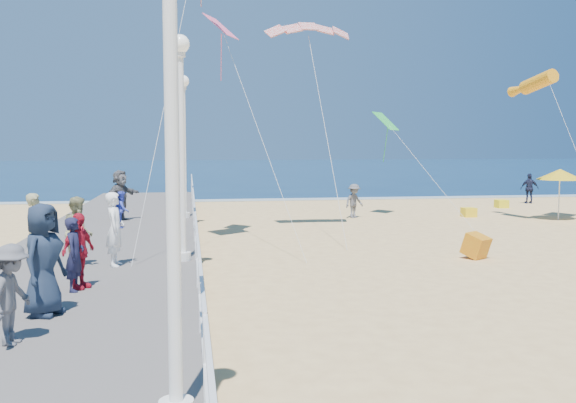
{
  "coord_description": "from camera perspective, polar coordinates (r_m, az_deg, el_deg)",
  "views": [
    {
      "loc": [
        -5.19,
        -15.37,
        3.19
      ],
      "look_at": [
        -2.5,
        2.0,
        1.6
      ],
      "focal_mm": 40.0,
      "sensor_mm": 36.0,
      "label": 1
    }
  ],
  "objects": [
    {
      "name": "kite_diamond_green",
      "position": [
        28.69,
        8.69,
        7.07
      ],
      "size": [
        1.39,
        1.45,
        0.81
      ],
      "primitive_type": "cube",
      "rotation": [
        0.75,
        0.0,
        0.91
      ],
      "color": "green"
    },
    {
      "name": "spectator_5",
      "position": [
        23.96,
        -14.66,
        0.53
      ],
      "size": [
        1.3,
        1.77,
        1.85
      ],
      "primitive_type": "imported",
      "rotation": [
        0.0,
        0.0,
        1.07
      ],
      "color": "#525257",
      "rests_on": "boardwalk"
    },
    {
      "name": "toddler_held",
      "position": [
        15.21,
        -14.53,
        -0.7
      ],
      "size": [
        0.35,
        0.43,
        0.85
      ],
      "primitive_type": "imported",
      "rotation": [
        0.0,
        0.0,
        1.51
      ],
      "color": "blue",
      "rests_on": "boardwalk"
    },
    {
      "name": "spectator_3",
      "position": [
        12.97,
        -18.13,
        -4.2
      ],
      "size": [
        0.74,
        0.93,
        1.47
      ],
      "primitive_type": "imported",
      "rotation": [
        0.0,
        0.0,
        1.05
      ],
      "color": "red",
      "rests_on": "boardwalk"
    },
    {
      "name": "lamp_post_mid",
      "position": [
        15.38,
        -9.46,
        6.86
      ],
      "size": [
        0.44,
        0.44,
        5.32
      ],
      "color": "white",
      "rests_on": "boardwalk"
    },
    {
      "name": "spectator_4",
      "position": [
        11.13,
        -20.91,
        -4.85
      ],
      "size": [
        0.88,
        1.05,
        1.84
      ],
      "primitive_type": "imported",
      "rotation": [
        0.0,
        0.0,
        1.18
      ],
      "color": "#1A263A",
      "rests_on": "boardwalk"
    },
    {
      "name": "surf_line",
      "position": [
        36.38,
        -0.57,
        0.18
      ],
      "size": [
        160.0,
        1.2,
        0.04
      ],
      "primitive_type": "cube",
      "color": "silver",
      "rests_on": "ground"
    },
    {
      "name": "woman_holding_toddler",
      "position": [
        15.13,
        -15.12,
        -2.39
      ],
      "size": [
        0.44,
        0.64,
        1.69
      ],
      "primitive_type": "imported",
      "rotation": [
        0.0,
        0.0,
        1.51
      ],
      "color": "white",
      "rests_on": "boardwalk"
    },
    {
      "name": "spectator_1",
      "position": [
        15.37,
        -18.14,
        -2.53
      ],
      "size": [
        0.79,
        0.91,
        1.6
      ],
      "primitive_type": "imported",
      "rotation": [
        0.0,
        0.0,
        1.83
      ],
      "color": "#919064",
      "rests_on": "boardwalk"
    },
    {
      "name": "kite_diamond_pink",
      "position": [
        21.88,
        -5.99,
        15.2
      ],
      "size": [
        1.24,
        1.37,
        0.75
      ],
      "primitive_type": "cube",
      "rotation": [
        0.72,
        0.0,
        1.13
      ],
      "color": "#FF5D8D"
    },
    {
      "name": "beach_umbrella",
      "position": [
        29.12,
        23.02,
        2.23
      ],
      "size": [
        1.9,
        1.9,
        2.14
      ],
      "color": "white",
      "rests_on": "ground"
    },
    {
      "name": "beach_walker_a",
      "position": [
        27.7,
        5.9,
        0.05
      ],
      "size": [
        1.09,
        0.94,
        1.47
      ],
      "primitive_type": "imported",
      "rotation": [
        0.0,
        0.0,
        0.51
      ],
      "color": "#545458",
      "rests_on": "ground"
    },
    {
      "name": "kite_parafoil",
      "position": [
        23.63,
        1.81,
        15.3
      ],
      "size": [
        3.07,
        0.94,
        0.65
      ],
      "primitive_type": null,
      "rotation": [
        0.44,
        0.0,
        0.0
      ],
      "color": "red"
    },
    {
      "name": "kite_windsock",
      "position": [
        27.69,
        21.38,
        9.86
      ],
      "size": [
        1.04,
        2.87,
        1.12
      ],
      "primitive_type": "cylinder",
      "rotation": [
        1.36,
        0.0,
        0.17
      ],
      "color": "orange"
    },
    {
      "name": "spectator_0",
      "position": [
        12.8,
        -18.43,
        -4.48
      ],
      "size": [
        0.41,
        0.56,
        1.41
      ],
      "primitive_type": "imported",
      "rotation": [
        0.0,
        0.0,
        1.41
      ],
      "color": "#161731",
      "rests_on": "boardwalk"
    },
    {
      "name": "box_kite",
      "position": [
        18.58,
        16.36,
        -3.99
      ],
      "size": [
        0.85,
        0.89,
        0.74
      ],
      "primitive_type": "cube",
      "rotation": [
        0.31,
        0.0,
        0.59
      ],
      "color": "#C94A0B",
      "rests_on": "ground"
    },
    {
      "name": "railing",
      "position": [
        15.49,
        -8.22,
        -2.08
      ],
      "size": [
        0.05,
        42.0,
        0.55
      ],
      "color": "white",
      "rests_on": "boardwalk"
    },
    {
      "name": "spectator_6",
      "position": [
        15.83,
        -21.49,
        -2.3
      ],
      "size": [
        0.49,
        0.66,
        1.66
      ],
      "primitive_type": "imported",
      "rotation": [
        0.0,
        0.0,
        1.41
      ],
      "color": "gray",
      "rests_on": "boardwalk"
    },
    {
      "name": "beach_chair_right",
      "position": [
        33.69,
        18.45,
        -0.2
      ],
      "size": [
        0.55,
        0.55,
        0.4
      ],
      "primitive_type": "cube",
      "color": "yellow",
      "rests_on": "ground"
    },
    {
      "name": "lamp_post_near",
      "position": [
        6.39,
        -10.34,
        9.34
      ],
      "size": [
        0.44,
        0.44,
        5.32
      ],
      "color": "white",
      "rests_on": "boardwalk"
    },
    {
      "name": "beach_walker_b",
      "position": [
        36.62,
        20.68,
        1.09
      ],
      "size": [
        1.0,
        0.58,
        1.61
      ],
      "primitive_type": "imported",
      "rotation": [
        0.0,
        0.0,
        2.93
      ],
      "color": "#191E38",
      "rests_on": "ground"
    },
    {
      "name": "boardwalk",
      "position": [
        15.83,
        -17.12,
        -5.95
      ],
      "size": [
        5.0,
        44.0,
        0.4
      ],
      "primitive_type": "cube",
      "color": "#68625E",
      "rests_on": "ground"
    },
    {
      "name": "ocean",
      "position": [
        80.6,
        -5.11,
        2.88
      ],
      "size": [
        160.0,
        90.0,
        0.05
      ],
      "primitive_type": "cube",
      "color": "#0C2648",
      "rests_on": "ground"
    },
    {
      "name": "lamp_post_far",
      "position": [
        24.38,
        -9.23,
        6.21
      ],
      "size": [
        0.44,
        0.44,
        5.32
      ],
      "color": "white",
      "rests_on": "boardwalk"
    },
    {
      "name": "beach_chair_left",
      "position": [
        29.1,
        15.77,
        -0.93
      ],
      "size": [
        0.55,
        0.55,
        0.4
      ],
      "primitive_type": "cube",
      "color": "yellow",
      "rests_on": "ground"
    },
    {
      "name": "beach_walker_c",
      "position": [
        27.96,
        -9.55,
        0.09
      ],
      "size": [
        0.87,
        0.83,
        1.51
      ],
      "primitive_type": "imported",
      "rotation": [
        0.0,
        0.0,
        -0.67
      ],
      "color": "gray",
      "rests_on": "ground"
    },
    {
      "name": "spectator_2",
      "position": [
        9.75,
        -23.38,
        -7.59
      ],
      "size": [
        0.69,
        1.0,
        1.41
      ],
      "primitive_type": "imported",
      "rotation": [
        0.0,
        0.0,
        1.38
      ],
      "color": "#58585D",
      "rests_on": "boardwalk"
    },
    {
      "name": "ground",
      "position": [
        16.53,
        9.72,
        -6.03
      ],
      "size": [
        160.0,
        160.0,
        0.0
      ],
      "primitive_type": "plane",
      "color": "#E5BE77",
      "rests_on": "ground"
    }
  ]
}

